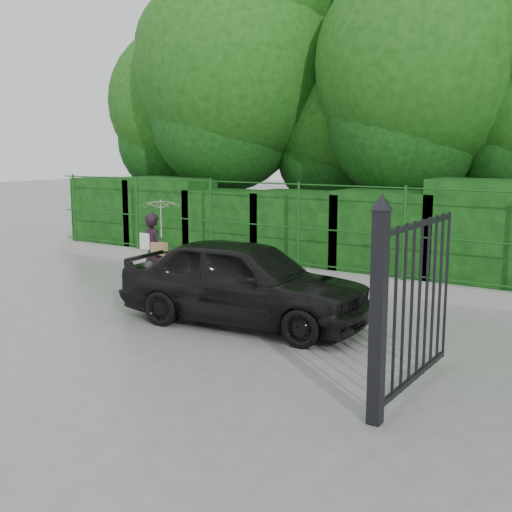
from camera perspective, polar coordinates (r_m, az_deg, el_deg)
The scene contains 8 objects.
ground at distance 10.32m, azimuth -10.92°, elevation -6.28°, with size 80.00×80.00×0.00m, color gray.
kerb at distance 13.76m, azimuth 2.29°, elevation -1.49°, with size 14.00×0.25×0.30m, color #9E9E99.
fence at distance 13.48m, azimuth 3.12°, elevation 2.80°, with size 14.13×0.06×1.80m.
hedge at distance 14.43m, azimuth 4.75°, elevation 2.39°, with size 14.20×1.20×2.20m.
trees at distance 16.00m, azimuth 12.35°, elevation 15.93°, with size 17.10×6.15×8.08m.
gate at distance 6.95m, azimuth 12.35°, elevation -3.99°, with size 0.22×2.33×2.36m.
woman at distance 12.77m, azimuth -8.73°, elevation 2.23°, with size 0.89×0.85×1.81m.
car at distance 10.21m, azimuth -1.06°, elevation -2.26°, with size 1.64×4.08×1.39m, color black.
Camera 1 is at (7.02, -7.04, 2.79)m, focal length 45.00 mm.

